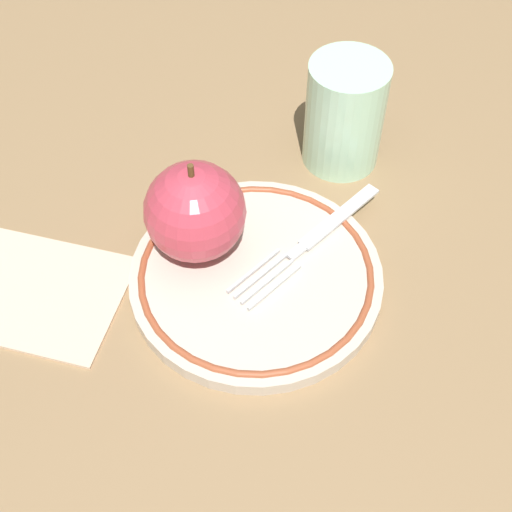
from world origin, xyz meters
name	(u,v)px	position (x,y,z in m)	size (l,w,h in m)	color
ground_plane	(253,272)	(0.00, 0.00, 0.00)	(2.00, 2.00, 0.00)	#91714D
plate	(256,276)	(-0.01, 0.01, 0.01)	(0.21, 0.21, 0.02)	beige
apple_red_whole	(195,212)	(0.05, 0.01, 0.06)	(0.08, 0.08, 0.09)	#C63D4F
fork	(314,237)	(-0.03, -0.05, 0.02)	(0.06, 0.17, 0.00)	silver
drinking_glass	(343,114)	(0.00, -0.17, 0.05)	(0.07, 0.07, 0.11)	#B8ECC7
napkin_folded	(35,291)	(0.15, 0.11, 0.00)	(0.15, 0.11, 0.01)	beige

